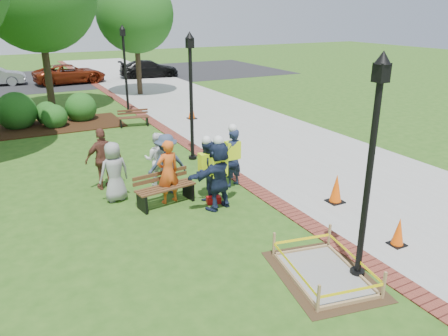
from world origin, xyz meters
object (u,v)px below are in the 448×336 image
hivis_worker_a (218,173)px  hivis_worker_b (232,156)px  bench_near (166,195)px  cone_front (398,232)px  lamp_near (371,154)px  wet_concrete_pad (324,265)px  hivis_worker_c (207,168)px

hivis_worker_a → hivis_worker_b: size_ratio=1.05×
bench_near → cone_front: (3.73, -4.40, 0.05)m
hivis_worker_b → lamp_near: bearing=-90.4°
wet_concrete_pad → lamp_near: bearing=-24.3°
bench_near → wet_concrete_pad: bearing=-71.2°
bench_near → hivis_worker_c: 1.31m
bench_near → cone_front: bearing=-49.7°
wet_concrete_pad → lamp_near: (0.61, -0.27, 2.25)m
wet_concrete_pad → hivis_worker_c: 4.47m
hivis_worker_a → hivis_worker_c: bearing=90.1°
lamp_near → hivis_worker_a: lamp_near is taller
bench_near → hivis_worker_c: size_ratio=0.93×
lamp_near → hivis_worker_c: lamp_near is taller
hivis_worker_a → bench_near: bearing=143.7°
cone_front → hivis_worker_b: 5.01m
cone_front → hivis_worker_b: hivis_worker_b is taller
wet_concrete_pad → bench_near: bearing=108.8°
bench_near → hivis_worker_c: (1.14, -0.16, 0.62)m
hivis_worker_a → hivis_worker_c: (-0.00, 0.68, -0.08)m
cone_front → hivis_worker_b: (-1.54, 4.73, 0.61)m
cone_front → hivis_worker_c: size_ratio=0.37×
lamp_near → hivis_worker_a: (-1.02, 4.00, -1.51)m
hivis_worker_c → hivis_worker_b: bearing=25.2°
wet_concrete_pad → cone_front: 2.19m
bench_near → lamp_near: (2.16, -4.84, 2.20)m
lamp_near → cone_front: bearing=15.7°
lamp_near → hivis_worker_b: bearing=89.6°
bench_near → hivis_worker_a: 1.58m
wet_concrete_pad → bench_near: size_ratio=1.55×
bench_near → hivis_worker_a: (1.14, -0.84, 0.69)m
hivis_worker_b → hivis_worker_c: 1.16m
hivis_worker_b → hivis_worker_c: hivis_worker_b is taller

